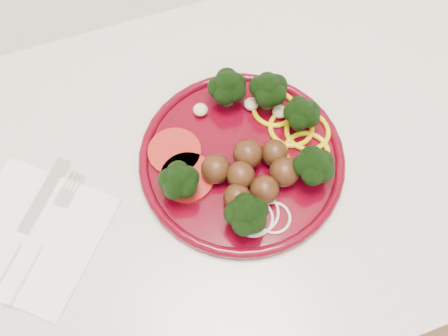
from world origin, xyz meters
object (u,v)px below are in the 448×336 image
object	(u,v)px
plate	(247,155)
knife	(14,247)
fork	(32,257)
napkin	(31,235)

from	to	relation	value
plate	knife	bearing A→B (deg)	-177.14
knife	plate	bearing A→B (deg)	-47.26
plate	fork	xyz separation A→B (m)	(-0.31, -0.04, -0.01)
plate	knife	size ratio (longest dim) A/B	1.63
knife	fork	bearing A→B (deg)	-97.00
fork	napkin	bearing A→B (deg)	33.31
fork	knife	bearing A→B (deg)	83.00
plate	fork	bearing A→B (deg)	-173.16
knife	napkin	bearing A→B (deg)	-22.66
plate	napkin	bearing A→B (deg)	-179.17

